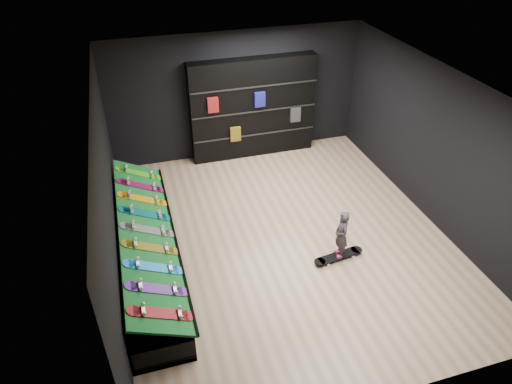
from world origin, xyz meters
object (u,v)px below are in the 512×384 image
object	(u,v)px
back_shelving	(253,108)
floor_skateboard	(338,257)
display_rack	(148,252)
child	(340,243)

from	to	relation	value
back_shelving	floor_skateboard	distance (m)	4.37
back_shelving	floor_skateboard	size ratio (longest dim) A/B	3.06
display_rack	back_shelving	xyz separation A→B (m)	(2.90, 3.32, 0.95)
floor_skateboard	child	world-z (taller)	child
floor_skateboard	child	bearing A→B (deg)	0.00
back_shelving	child	distance (m)	4.30
display_rack	child	bearing A→B (deg)	-14.98
display_rack	back_shelving	distance (m)	4.51
back_shelving	floor_skateboard	world-z (taller)	back_shelving
back_shelving	display_rack	bearing A→B (deg)	-131.18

